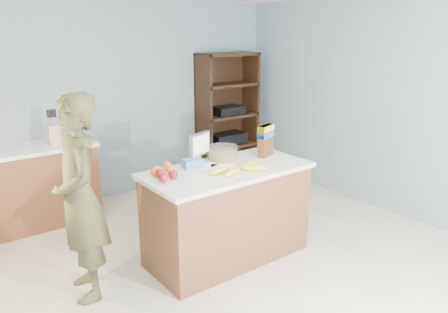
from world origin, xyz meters
TOP-DOWN VIEW (x-y plane):
  - floor at (0.00, 0.00)m, footprint 4.50×5.00m
  - walls at (0.00, 0.00)m, footprint 4.52×5.02m
  - counter_peninsula at (0.00, 0.30)m, footprint 1.56×0.76m
  - back_cabinet at (-1.20, 2.20)m, footprint 1.24×0.62m
  - shelving_unit at (1.55, 2.35)m, footprint 0.90×0.40m
  - person at (-1.29, 0.53)m, footprint 0.49×0.66m
  - knife_block at (-0.99, 2.15)m, footprint 0.12×0.10m
  - envelopes at (-0.05, 0.42)m, footprint 0.36×0.26m
  - bananas at (0.02, 0.16)m, footprint 0.55×0.26m
  - apples at (-0.61, 0.37)m, footprint 0.19×0.21m
  - oranges at (-0.53, 0.53)m, footprint 0.26×0.22m
  - blue_carton at (-0.24, 0.51)m, footprint 0.20×0.14m
  - salad_bowl at (0.14, 0.56)m, footprint 0.30×0.30m
  - tv at (-0.08, 0.62)m, footprint 0.28×0.12m
  - cereal_box at (0.56, 0.39)m, footprint 0.22×0.14m

SIDE VIEW (x-z plane):
  - floor at x=0.00m, z-range -0.01..0.01m
  - counter_peninsula at x=0.00m, z-range -0.03..0.87m
  - back_cabinet at x=-1.20m, z-range 0.00..0.90m
  - person at x=-1.29m, z-range 0.00..1.68m
  - shelving_unit at x=1.55m, z-range -0.04..1.76m
  - envelopes at x=-0.05m, z-range 0.90..0.90m
  - bananas at x=0.02m, z-range 0.90..0.95m
  - oranges at x=-0.53m, z-range 0.90..0.97m
  - blue_carton at x=-0.24m, z-range 0.90..0.98m
  - apples at x=-0.61m, z-range 0.90..0.98m
  - salad_bowl at x=0.14m, z-range 0.89..1.02m
  - knife_block at x=-0.99m, z-range 0.86..1.17m
  - tv at x=-0.08m, z-range 0.92..1.20m
  - cereal_box at x=0.56m, z-range 0.93..1.24m
  - walls at x=0.00m, z-range 0.40..2.91m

